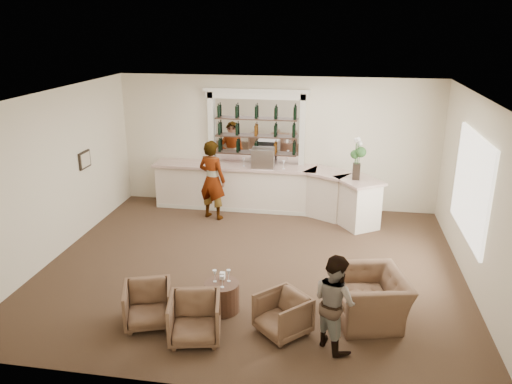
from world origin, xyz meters
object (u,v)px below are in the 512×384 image
at_px(guest, 335,302).
at_px(armchair_far, 370,297).
at_px(cocktail_table, 222,297).
at_px(sommelier, 212,180).
at_px(bar_counter, 267,189).
at_px(armchair_center, 195,319).
at_px(flower_vase, 357,156).
at_px(espresso_machine, 263,158).
at_px(armchair_right, 283,315).
at_px(armchair_left, 148,305).

height_order(guest, armchair_far, guest).
bearing_deg(cocktail_table, sommelier, 106.29).
bearing_deg(bar_counter, armchair_center, -92.84).
relative_size(cocktail_table, flower_vase, 0.59).
bearing_deg(espresso_machine, guest, -74.02).
bearing_deg(bar_counter, cocktail_table, -90.69).
bearing_deg(armchair_far, armchair_right, -79.55).
relative_size(sommelier, espresso_machine, 3.53).
distance_m(cocktail_table, sommelier, 4.21).
relative_size(armchair_left, armchair_center, 0.96).
distance_m(bar_counter, espresso_machine, 0.81).
xyz_separation_m(cocktail_table, espresso_machine, (-0.04, 4.65, 1.13)).
bearing_deg(espresso_machine, bar_counter, -10.51).
relative_size(espresso_machine, flower_vase, 0.56).
relative_size(armchair_far, espresso_machine, 2.18).
xyz_separation_m(armchair_center, armchair_far, (2.61, 0.99, 0.04)).
relative_size(guest, armchair_left, 1.97).
height_order(cocktail_table, flower_vase, flower_vase).
distance_m(armchair_far, flower_vase, 4.11).
xyz_separation_m(armchair_left, espresso_machine, (1.01, 5.22, 1.04)).
distance_m(cocktail_table, armchair_right, 1.16).
distance_m(bar_counter, armchair_right, 5.22).
bearing_deg(flower_vase, cocktail_table, -118.46).
height_order(armchair_center, espresso_machine, espresso_machine).
bearing_deg(armchair_right, cocktail_table, -159.88).
xyz_separation_m(cocktail_table, armchair_far, (2.39, 0.15, 0.14)).
xyz_separation_m(sommelier, espresso_machine, (1.12, 0.66, 0.42)).
xyz_separation_m(cocktail_table, armchair_center, (-0.22, -0.84, 0.10)).
bearing_deg(sommelier, armchair_far, 152.13).
relative_size(sommelier, armchair_center, 2.50).
bearing_deg(armchair_left, armchair_right, -16.80).
bearing_deg(armchair_center, armchair_right, 3.90).
bearing_deg(armchair_center, sommelier, 88.95).
bearing_deg(bar_counter, sommelier, -151.87).
xyz_separation_m(guest, flower_vase, (0.37, 4.70, 0.96)).
bearing_deg(cocktail_table, armchair_far, 3.58).
distance_m(guest, armchair_center, 2.08).
height_order(sommelier, flower_vase, flower_vase).
bearing_deg(bar_counter, espresso_machine, 172.89).
relative_size(bar_counter, sommelier, 2.97).
distance_m(bar_counter, guest, 5.58).
distance_m(armchair_left, espresso_machine, 5.42).
bearing_deg(armchair_center, bar_counter, 74.99).
bearing_deg(armchair_far, bar_counter, -167.11).
bearing_deg(armchair_left, cocktail_table, 9.04).
xyz_separation_m(sommelier, flower_vase, (3.36, 0.05, 0.73)).
bearing_deg(cocktail_table, flower_vase, 61.54).
bearing_deg(guest, bar_counter, -21.58).
xyz_separation_m(sommelier, armchair_right, (2.22, -4.46, -0.64)).
xyz_separation_m(cocktail_table, armchair_left, (-1.05, -0.57, 0.09)).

